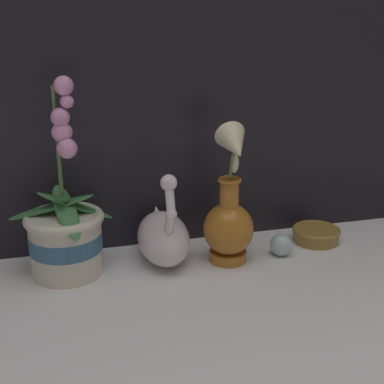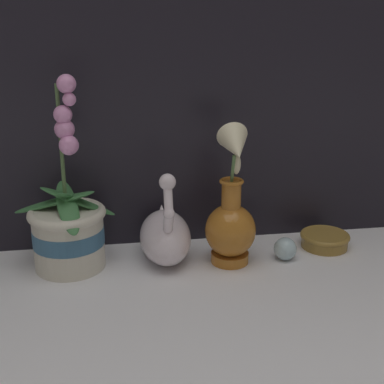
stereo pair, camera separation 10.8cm
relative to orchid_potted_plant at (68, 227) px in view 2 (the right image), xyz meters
name	(u,v)px [view 2 (the right image)]	position (x,y,z in m)	size (l,w,h in m)	color
ground_plane	(224,302)	(0.30, -0.20, -0.09)	(2.80, 2.80, 0.00)	white
orchid_potted_plant	(68,227)	(0.00, 0.00, 0.00)	(0.22, 0.19, 0.41)	beige
swan_figurine	(165,234)	(0.20, 0.00, -0.03)	(0.11, 0.20, 0.22)	white
blue_vase	(231,217)	(0.34, -0.04, 0.01)	(0.11, 0.13, 0.31)	#B26B23
glass_sphere	(285,249)	(0.47, -0.04, -0.07)	(0.05, 0.05, 0.05)	silver
amber_dish	(325,239)	(0.58, 0.01, -0.07)	(0.11, 0.11, 0.03)	olive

